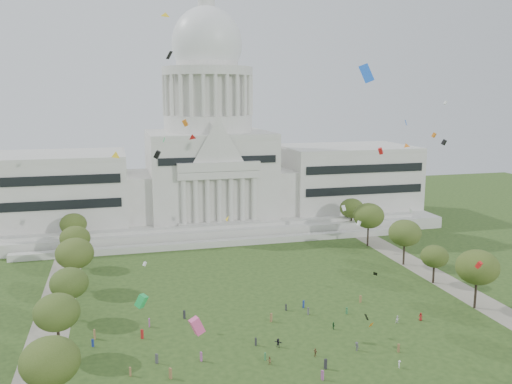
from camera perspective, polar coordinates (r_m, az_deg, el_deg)
ground at (r=101.11m, az=6.80°, el=-18.09°), size 400.00×400.00×0.00m
capitol at (r=200.58m, az=-4.97°, el=2.91°), size 160.00×64.50×91.30m
path_left at (r=123.20m, az=-20.84°, el=-13.31°), size 8.00×160.00×0.04m
path_right at (r=146.90m, az=20.28°, el=-9.41°), size 8.00×160.00×0.04m
row_tree_l_1 at (r=89.26m, az=-20.86°, el=-16.33°), size 8.86×8.86×12.59m
row_tree_l_2 at (r=107.99m, az=-20.24°, el=-11.80°), size 8.42×8.42×11.97m
row_tree_r_2 at (r=132.17m, az=22.28°, el=-7.34°), size 9.55×9.55×13.58m
row_tree_l_3 at (r=123.52m, az=-19.07°, el=-9.06°), size 8.12×8.12×11.55m
row_tree_r_3 at (r=146.32m, az=18.29°, el=-6.46°), size 7.01×7.01×9.98m
row_tree_l_4 at (r=140.77m, az=-18.55°, el=-6.15°), size 9.29×9.29×13.21m
row_tree_r_4 at (r=158.65m, az=15.40°, el=-4.18°), size 9.19×9.19×13.06m
row_tree_l_5 at (r=159.00m, az=-18.52°, el=-4.65°), size 8.33×8.33×11.85m
row_tree_r_5 at (r=175.14m, az=11.77°, el=-2.46°), size 9.82×9.82×13.96m
row_tree_l_6 at (r=176.72m, az=-18.68°, el=-3.23°), size 8.19×8.19×11.64m
row_tree_r_6 at (r=192.28m, az=10.06°, el=-1.70°), size 8.42×8.42×11.97m
person_0 at (r=124.28m, az=16.94°, el=-12.43°), size 1.00×0.99×1.75m
person_2 at (r=121.64m, az=14.67°, el=-12.84°), size 0.90×0.66×1.68m
person_3 at (r=108.21m, az=10.55°, el=-15.68°), size 0.86×1.25×1.75m
person_4 at (r=105.18m, az=6.25°, el=-16.41°), size 0.85×1.05×1.57m
person_5 at (r=107.89m, az=2.34°, el=-15.58°), size 1.70×1.52×1.77m
person_8 at (r=101.87m, az=1.41°, el=-17.31°), size 0.77×0.51×1.51m
person_9 at (r=103.86m, az=14.86°, el=-17.12°), size 0.85×1.05×1.45m
person_10 at (r=116.21m, az=8.15°, el=-13.75°), size 0.65×1.01×1.62m
distant_crowd at (r=109.48m, az=-3.38°, el=-15.19°), size 62.97×35.39×1.95m
kite_swarm at (r=98.06m, az=7.88°, el=-0.66°), size 85.12×99.66×65.10m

